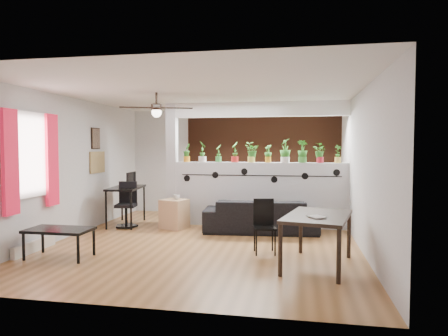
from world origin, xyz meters
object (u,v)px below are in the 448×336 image
at_px(potted_plant_1, 202,151).
at_px(potted_plant_6, 285,150).
at_px(ceiling_fan, 157,109).
at_px(potted_plant_9, 338,153).
at_px(cup, 177,197).
at_px(potted_plant_5, 268,153).
at_px(cube_shelf, 174,214).
at_px(office_chair, 127,208).
at_px(potted_plant_0, 187,152).
at_px(potted_plant_2, 219,153).
at_px(folding_chair, 264,221).
at_px(dining_table, 318,220).
at_px(computer_desk, 126,190).
at_px(potted_plant_4, 251,152).
at_px(coffee_table, 59,232).
at_px(potted_plant_8, 320,152).
at_px(potted_plant_7, 303,151).
at_px(sofa, 261,216).
at_px(potted_plant_3, 235,151).

xyz_separation_m(potted_plant_1, potted_plant_6, (1.76, 0.00, 0.02)).
height_order(ceiling_fan, potted_plant_9, ceiling_fan).
height_order(potted_plant_6, cup, potted_plant_6).
bearing_deg(potted_plant_5, potted_plant_9, 0.00).
distance_m(ceiling_fan, cube_shelf, 2.39).
bearing_deg(office_chair, potted_plant_5, 11.63).
xyz_separation_m(potted_plant_0, potted_plant_1, (0.35, 0.00, 0.03)).
bearing_deg(cup, potted_plant_2, 34.13).
bearing_deg(folding_chair, dining_table, -38.14).
height_order(computer_desk, office_chair, office_chair).
relative_size(potted_plant_2, folding_chair, 0.44).
bearing_deg(potted_plant_4, coffee_table, -131.07).
height_order(potted_plant_0, potted_plant_1, potted_plant_1).
bearing_deg(coffee_table, potted_plant_8, 36.55).
bearing_deg(office_chair, ceiling_fan, -47.44).
bearing_deg(office_chair, potted_plant_9, 7.88).
bearing_deg(folding_chair, potted_plant_5, 92.51).
distance_m(potted_plant_7, potted_plant_8, 0.35).
bearing_deg(potted_plant_8, potted_plant_4, 180.00).
relative_size(office_chair, coffee_table, 0.97).
bearing_deg(potted_plant_4, computer_desk, -172.71).
bearing_deg(cube_shelf, sofa, 18.61).
distance_m(potted_plant_8, dining_table, 2.83).
bearing_deg(dining_table, cube_shelf, 142.05).
distance_m(potted_plant_1, office_chair, 1.98).
bearing_deg(cup, folding_chair, -38.59).
height_order(potted_plant_4, dining_table, potted_plant_4).
relative_size(potted_plant_7, office_chair, 0.50).
bearing_deg(cup, office_chair, -176.24).
height_order(potted_plant_2, office_chair, potted_plant_2).
height_order(potted_plant_6, cube_shelf, potted_plant_6).
bearing_deg(potted_plant_7, cup, -168.29).
relative_size(potted_plant_2, dining_table, 0.25).
bearing_deg(sofa, ceiling_fan, 32.25).
height_order(potted_plant_7, cube_shelf, potted_plant_7).
xyz_separation_m(potted_plant_6, cup, (-2.18, -0.52, -0.96)).
bearing_deg(potted_plant_1, dining_table, -49.46).
distance_m(potted_plant_5, computer_desk, 3.13).
bearing_deg(sofa, potted_plant_6, -134.91).
relative_size(sofa, folding_chair, 2.49).
height_order(potted_plant_5, potted_plant_6, potted_plant_6).
bearing_deg(dining_table, potted_plant_3, 120.67).
bearing_deg(potted_plant_4, potted_plant_2, 180.00).
xyz_separation_m(potted_plant_3, potted_plant_9, (2.11, 0.00, -0.03)).
height_order(potted_plant_2, computer_desk, potted_plant_2).
bearing_deg(potted_plant_8, potted_plant_7, 180.00).
height_order(cube_shelf, cup, cup).
bearing_deg(potted_plant_8, potted_plant_0, 180.00).
xyz_separation_m(potted_plant_4, potted_plant_6, (0.70, 0.00, 0.03)).
bearing_deg(potted_plant_6, cube_shelf, -166.77).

